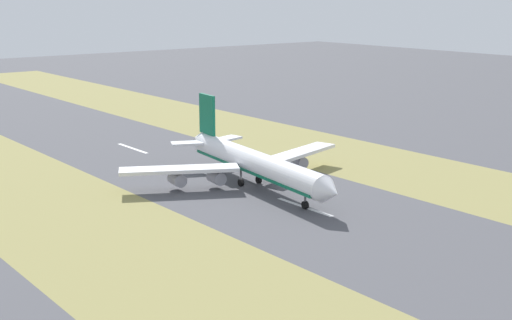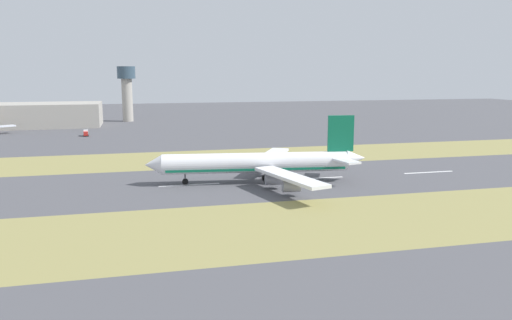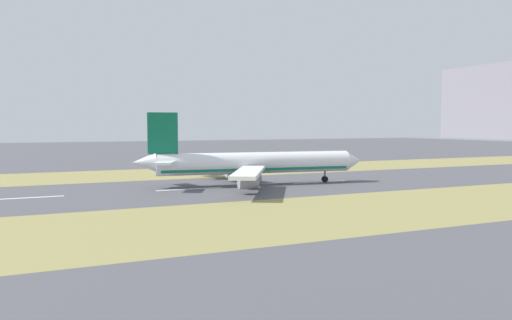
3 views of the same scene
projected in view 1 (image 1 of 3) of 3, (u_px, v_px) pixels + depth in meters
name	position (u px, v px, depth m)	size (l,w,h in m)	color
ground_plane	(244.00, 186.00, 178.43)	(800.00, 800.00, 0.00)	#4C4C51
grass_median_west	(368.00, 161.00, 205.54)	(40.00, 600.00, 0.01)	olive
grass_median_east	(75.00, 221.00, 151.31)	(40.00, 600.00, 0.01)	olive
centreline_dash_near	(133.00, 148.00, 222.25)	(1.20, 18.00, 0.01)	silver
centreline_dash_mid	(205.00, 173.00, 191.65)	(1.20, 18.00, 0.01)	silver
centreline_dash_far	(304.00, 207.00, 161.05)	(1.20, 18.00, 0.01)	silver
airplane_main_jet	(252.00, 162.00, 177.66)	(63.65, 67.17, 20.20)	white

